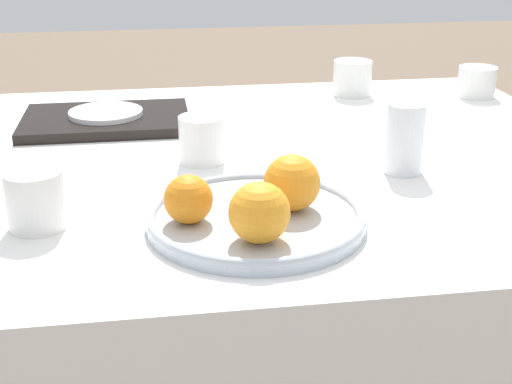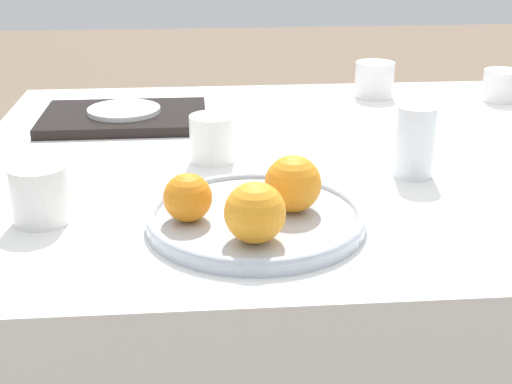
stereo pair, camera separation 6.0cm
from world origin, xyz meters
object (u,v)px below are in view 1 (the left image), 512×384
Objects in this scene: orange_2 at (259,213)px; cup_2 at (36,200)px; water_glass at (405,138)px; cup_1 at (477,82)px; orange_1 at (292,183)px; cup_0 at (352,78)px; fruit_platter at (256,218)px; orange_0 at (188,199)px; serving_tray at (106,120)px; side_plate at (106,113)px; cup_3 at (202,139)px.

orange_2 is 0.31m from cup_2.
cup_1 is at bearing 53.38° from water_glass.
orange_1 is 0.89× the size of cup_0.
water_glass is 1.35× the size of cup_1.
orange_0 is (-0.09, -0.01, 0.04)m from fruit_platter.
cup_2 reaches higher than serving_tray.
cup_0 is at bearing 45.85° from cup_2.
fruit_platter is at bearing -167.15° from orange_1.
cup_0 is at bearing 16.28° from side_plate.
orange_2 reaches higher than cup_2.
fruit_platter is at bearing -147.29° from water_glass.
orange_0 reaches higher than fruit_platter.
cup_0 reaches higher than side_plate.
side_plate is at bearing 144.85° from water_glass.
cup_1 is at bearing 47.89° from orange_1.
orange_2 is 0.88× the size of cup_0.
orange_1 is 0.73m from cup_0.
water_glass is at bearing 13.27° from cup_2.
side_plate is at bearing 109.65° from orange_2.
orange_2 reaches higher than fruit_platter.
cup_1 is at bearing 32.97° from cup_2.
orange_0 is 0.84× the size of orange_2.
orange_0 is at bearing -98.12° from cup_3.
orange_2 is 0.38m from water_glass.
fruit_platter is at bearing 6.10° from orange_0.
cup_0 is (0.06, 0.51, -0.02)m from water_glass.
serving_tray is at bearing 0.00° from side_plate.
orange_1 is 1.01× the size of orange_2.
orange_1 is 0.58m from serving_tray.
cup_1 is at bearing 45.88° from fruit_platter.
cup_3 is (0.17, -0.25, 0.03)m from serving_tray.
fruit_platter is 0.87m from cup_1.
serving_tray is 4.08× the size of cup_3.
serving_tray is 2.24× the size of side_plate.
cup_3 is (-0.04, 0.35, -0.02)m from orange_2.
cup_0 is 0.56m from cup_3.
cup_0 is at bearing 83.51° from water_glass.
cup_2 reaches higher than side_plate.
serving_tray is at bearing 124.57° from cup_3.
side_plate reaches higher than serving_tray.
side_plate is 0.30m from cup_3.
orange_1 is at bearing 12.85° from fruit_platter.
fruit_platter is 0.09m from orange_2.
orange_0 reaches higher than cup_3.
side_plate is at bearing 118.34° from orange_1.
orange_1 is at bearing -68.38° from cup_3.
orange_1 is (0.14, 0.02, 0.01)m from orange_0.
cup_1 is at bearing 7.09° from side_plate.
cup_3 is (0.17, -0.25, 0.02)m from side_plate.
cup_2 reaches higher than cup_1.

